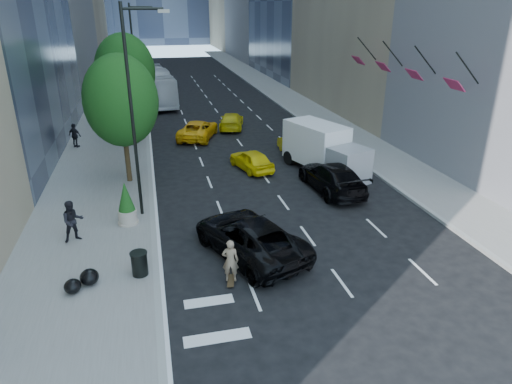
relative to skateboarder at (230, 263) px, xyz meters
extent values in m
plane|color=black|center=(3.20, 3.00, -0.87)|extent=(160.00, 160.00, 0.00)
cube|color=slate|center=(-5.80, 33.00, -0.80)|extent=(6.00, 120.00, 0.15)
cube|color=slate|center=(13.20, 33.00, -0.80)|extent=(4.00, 120.00, 0.15)
cylinder|color=black|center=(-3.30, 7.00, 4.28)|extent=(0.16, 0.16, 10.00)
cylinder|color=black|center=(-2.40, 7.00, 8.98)|extent=(1.80, 0.12, 0.12)
cube|color=#99998C|center=(-1.50, 7.00, 8.88)|extent=(0.50, 0.22, 0.15)
cylinder|color=black|center=(-3.30, 25.00, 4.28)|extent=(0.16, 0.16, 10.00)
cylinder|color=black|center=(-2.40, 25.00, 8.98)|extent=(1.80, 0.12, 0.12)
cube|color=#99998C|center=(-1.50, 25.00, 8.88)|extent=(0.50, 0.22, 0.15)
cylinder|color=#2F2412|center=(-4.00, 12.00, 0.85)|extent=(0.30, 0.30, 3.15)
ellipsoid|color=#113B10|center=(-4.00, 12.00, 4.11)|extent=(4.20, 4.20, 5.25)
cylinder|color=#2F2412|center=(-4.00, 22.00, 0.96)|extent=(0.30, 0.30, 3.38)
ellipsoid|color=#113B10|center=(-4.00, 22.00, 4.45)|extent=(4.50, 4.50, 5.62)
cylinder|color=#2F2412|center=(-4.00, 35.00, 0.74)|extent=(0.30, 0.30, 2.93)
ellipsoid|color=#113B10|center=(-4.00, 35.00, 3.76)|extent=(3.90, 3.90, 4.88)
cylinder|color=black|center=(-3.20, 43.00, 1.88)|extent=(0.14, 0.14, 5.20)
imported|color=black|center=(-3.20, 43.00, 3.48)|extent=(2.48, 0.53, 1.00)
cylinder|color=black|center=(14.35, 7.00, 5.98)|extent=(1.75, 0.08, 1.75)
cube|color=#A92751|center=(13.70, 7.00, 5.13)|extent=(0.64, 1.30, 0.64)
cylinder|color=black|center=(14.35, 11.00, 5.98)|extent=(1.75, 0.08, 1.75)
cube|color=#A92751|center=(13.70, 11.00, 5.13)|extent=(0.64, 1.30, 0.64)
cylinder|color=black|center=(14.35, 15.00, 5.98)|extent=(1.75, 0.08, 1.75)
cube|color=#A92751|center=(13.70, 15.00, 5.13)|extent=(0.64, 1.30, 0.64)
cylinder|color=black|center=(14.35, 19.00, 5.98)|extent=(1.75, 0.08, 1.75)
cube|color=#A92751|center=(13.70, 19.00, 5.13)|extent=(0.64, 1.30, 0.64)
imported|color=#7E674F|center=(0.00, 0.00, 0.00)|extent=(0.72, 0.55, 1.75)
imported|color=black|center=(1.20, 2.00, -0.03)|extent=(4.80, 6.63, 1.68)
imported|color=black|center=(7.40, 8.04, -0.05)|extent=(2.64, 5.80, 1.65)
imported|color=yellow|center=(3.70, 12.62, -0.20)|extent=(2.57, 4.23, 1.35)
imported|color=yellow|center=(7.40, 14.98, -0.18)|extent=(1.48, 4.22, 1.39)
imported|color=#EDA80C|center=(1.20, 21.00, -0.15)|extent=(4.11, 5.75, 1.46)
imported|color=#CEBD0A|center=(4.40, 23.50, -0.20)|extent=(3.00, 4.99, 1.35)
imported|color=white|center=(-1.60, 36.66, 0.95)|extent=(4.11, 13.28, 3.64)
cube|color=white|center=(7.84, 11.99, 0.86)|extent=(3.51, 4.79, 2.52)
cube|color=gray|center=(8.87, 8.99, 0.20)|extent=(2.64, 2.46, 2.15)
cylinder|color=black|center=(8.06, 8.31, -0.41)|extent=(0.61, 0.99, 0.93)
cylinder|color=black|center=(9.91, 8.95, -0.41)|extent=(0.61, 0.99, 0.93)
cylinder|color=black|center=(6.43, 13.09, -0.41)|extent=(0.61, 0.99, 0.93)
cylinder|color=black|center=(8.28, 13.72, -0.41)|extent=(0.61, 0.99, 0.93)
imported|color=black|center=(-6.24, 4.75, 0.24)|extent=(1.12, 0.99, 1.92)
imported|color=black|center=(-8.00, 20.13, 0.17)|extent=(1.11, 0.95, 1.79)
cylinder|color=black|center=(-3.40, 1.19, -0.25)|extent=(0.63, 0.63, 0.94)
cylinder|color=#B3A594|center=(-3.96, 6.00, -0.37)|extent=(0.89, 0.89, 0.71)
cone|color=#113B10|center=(-3.96, 6.00, 0.70)|extent=(0.80, 0.80, 1.42)
ellipsoid|color=black|center=(-5.27, 0.96, -0.42)|extent=(0.71, 0.78, 0.60)
ellipsoid|color=black|center=(-5.82, 0.52, -0.46)|extent=(0.62, 0.68, 0.53)
camera|label=1|loc=(-2.53, -14.85, 9.14)|focal=32.00mm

